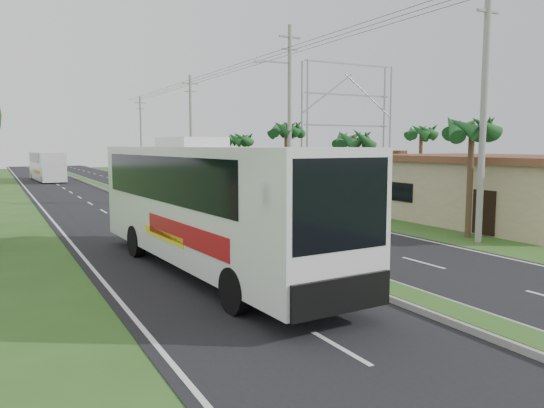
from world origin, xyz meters
name	(u,v)px	position (x,y,z in m)	size (l,w,h in m)	color
ground	(339,275)	(0.00, 0.00, 0.00)	(180.00, 180.00, 0.00)	#32541F
road_asphalt	(160,208)	(0.00, 20.00, 0.01)	(14.00, 160.00, 0.02)	black
median_strip	(160,207)	(0.00, 20.00, 0.10)	(1.20, 160.00, 0.18)	gray
lane_edge_left	(47,215)	(-6.70, 20.00, 0.00)	(0.12, 160.00, 0.01)	silver
lane_edge_right	(253,203)	(6.70, 20.00, 0.00)	(0.12, 160.00, 0.01)	silver
shop_near	(491,188)	(14.00, 6.00, 1.78)	(8.60, 12.60, 3.52)	tan
shop_mid	(324,173)	(14.00, 22.00, 1.86)	(7.60, 10.60, 3.67)	tan
shop_far	(249,166)	(14.00, 36.00, 1.93)	(8.60, 11.60, 3.82)	tan
palm_verge_a	(472,129)	(9.00, 3.00, 4.74)	(2.40, 2.40, 5.45)	#473321
palm_verge_b	(354,140)	(9.40, 12.00, 4.36)	(2.40, 2.40, 5.05)	#473321
palm_verge_c	(286,130)	(8.80, 19.00, 5.12)	(2.40, 2.40, 5.85)	#473321
palm_verge_d	(239,139)	(9.30, 28.00, 4.55)	(2.40, 2.40, 5.25)	#473321
palm_behind_shop	(421,133)	(17.50, 15.00, 4.93)	(2.40, 2.40, 5.65)	#473321
utility_pole_a	(484,105)	(8.50, 2.00, 5.67)	(1.60, 0.28, 11.00)	gray
utility_pole_b	(289,112)	(8.47, 18.00, 6.26)	(3.20, 0.28, 12.00)	gray
utility_pole_c	(191,129)	(8.50, 38.00, 5.67)	(1.60, 0.28, 11.00)	gray
utility_pole_d	(141,135)	(8.50, 58.00, 5.42)	(1.60, 0.28, 10.50)	gray
billboard_lattice	(348,117)	(22.00, 30.00, 6.82)	(10.18, 1.18, 12.07)	gray
coach_bus_main	(207,199)	(-3.47, 2.32, 2.36)	(3.59, 13.45, 4.30)	white
coach_bus_far	(47,165)	(-3.84, 52.29, 1.87)	(2.98, 11.40, 3.29)	silver
motorcyclist	(222,208)	(0.78, 11.32, 0.91)	(1.59, 0.63, 2.35)	black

